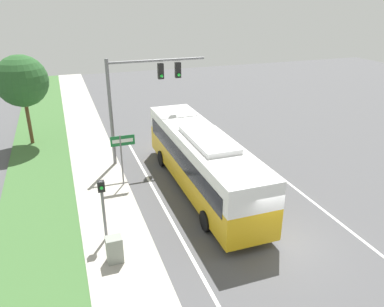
% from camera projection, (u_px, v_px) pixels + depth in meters
% --- Properties ---
extents(ground_plane, '(80.00, 80.00, 0.00)m').
position_uv_depth(ground_plane, '(274.00, 242.00, 15.75)').
color(ground_plane, '#4C4C4F').
extents(sidewalk, '(2.80, 80.00, 0.12)m').
position_uv_depth(sidewalk, '(127.00, 275.00, 13.80)').
color(sidewalk, '#ADA89E').
rests_on(sidewalk, ground_plane).
extents(grass_verge, '(3.60, 80.00, 0.10)m').
position_uv_depth(grass_verge, '(35.00, 297.00, 12.81)').
color(grass_verge, '#3D6633').
rests_on(grass_verge, ground_plane).
extents(lane_divider_near, '(0.14, 30.00, 0.01)m').
position_uv_depth(lane_divider_near, '(193.00, 261.00, 14.63)').
color(lane_divider_near, silver).
rests_on(lane_divider_near, ground_plane).
extents(lane_divider_far, '(0.14, 30.00, 0.01)m').
position_uv_depth(lane_divider_far, '(343.00, 225.00, 16.86)').
color(lane_divider_far, silver).
rests_on(lane_divider_far, ground_plane).
extents(bus, '(2.60, 11.73, 3.30)m').
position_uv_depth(bus, '(201.00, 158.00, 19.36)').
color(bus, gold).
rests_on(bus, ground_plane).
extents(signal_gantry, '(5.83, 0.41, 6.39)m').
position_uv_depth(signal_gantry, '(139.00, 90.00, 21.66)').
color(signal_gantry, slate).
rests_on(signal_gantry, ground_plane).
extents(pedestrian_signal, '(0.28, 0.34, 2.80)m').
position_uv_depth(pedestrian_signal, '(103.00, 201.00, 15.10)').
color(pedestrian_signal, slate).
rests_on(pedestrian_signal, ground_plane).
extents(street_sign, '(1.26, 0.08, 2.95)m').
position_uv_depth(street_sign, '(122.00, 150.00, 19.56)').
color(street_sign, slate).
rests_on(street_sign, ground_plane).
extents(utility_cabinet, '(0.61, 0.49, 1.06)m').
position_uv_depth(utility_cabinet, '(115.00, 249.00, 14.24)').
color(utility_cabinet, gray).
rests_on(utility_cabinet, sidewalk).
extents(roadside_tree, '(3.38, 3.38, 6.02)m').
position_uv_depth(roadside_tree, '(22.00, 81.00, 24.38)').
color(roadside_tree, brown).
rests_on(roadside_tree, grass_verge).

